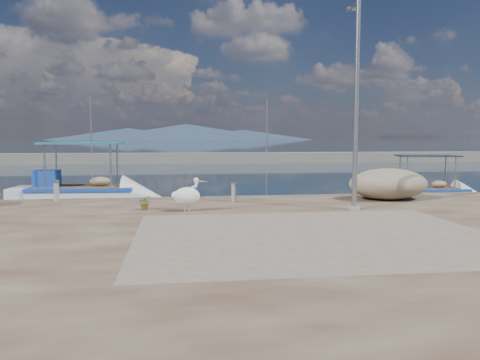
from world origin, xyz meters
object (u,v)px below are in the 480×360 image
(boat_right, at_px, (425,194))
(boat_left, at_px, (82,195))
(pelican, at_px, (187,196))
(lamp_post, at_px, (356,113))
(bollard_near, at_px, (234,191))

(boat_right, bearing_deg, boat_left, -173.34)
(pelican, xyz_separation_m, lamp_post, (5.67, -0.25, 2.76))
(pelican, bearing_deg, boat_right, 31.65)
(pelican, height_order, lamp_post, lamp_post)
(boat_left, xyz_separation_m, lamp_post, (10.51, -7.60, 3.55))
(boat_right, height_order, bollard_near, boat_right)
(lamp_post, height_order, bollard_near, lamp_post)
(boat_left, relative_size, bollard_near, 9.13)
(pelican, distance_m, lamp_post, 6.31)
(boat_right, height_order, lamp_post, lamp_post)
(lamp_post, relative_size, bollard_near, 9.45)
(boat_right, relative_size, lamp_post, 0.76)
(boat_right, distance_m, lamp_post, 9.47)
(boat_left, relative_size, boat_right, 1.27)
(boat_right, distance_m, pelican, 13.26)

